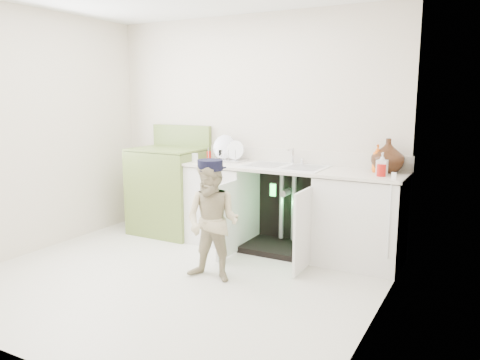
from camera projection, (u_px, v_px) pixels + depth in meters
ground at (174, 279)px, 4.19m from camera, size 3.50×3.50×0.00m
room_shell at (170, 140)px, 3.97m from camera, size 6.00×5.50×1.26m
counter_run at (287, 207)px, 4.88m from camera, size 2.44×1.02×1.22m
avocado_stove at (169, 190)px, 5.56m from camera, size 0.82×0.65×1.27m
repair_worker at (213, 221)px, 4.09m from camera, size 0.57×0.92×1.08m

